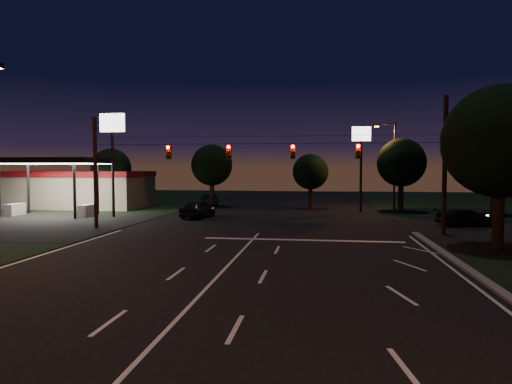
% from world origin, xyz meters
% --- Properties ---
extents(ground, '(140.00, 140.00, 0.00)m').
position_xyz_m(ground, '(0.00, 0.00, 0.00)').
color(ground, black).
rests_on(ground, ground).
extents(cross_street_left, '(20.00, 16.00, 0.02)m').
position_xyz_m(cross_street_left, '(-20.00, 16.00, 0.00)').
color(cross_street_left, black).
rests_on(cross_street_left, ground).
extents(center_line, '(0.14, 40.00, 0.01)m').
position_xyz_m(center_line, '(0.00, -6.00, 0.01)').
color(center_line, silver).
rests_on(center_line, ground).
extents(stop_bar, '(12.00, 0.50, 0.01)m').
position_xyz_m(stop_bar, '(3.00, 11.50, 0.01)').
color(stop_bar, silver).
rests_on(stop_bar, ground).
extents(utility_pole_right, '(0.30, 0.30, 9.00)m').
position_xyz_m(utility_pole_right, '(12.00, 15.00, 0.00)').
color(utility_pole_right, black).
rests_on(utility_pole_right, ground).
extents(utility_pole_left, '(0.28, 0.28, 8.00)m').
position_xyz_m(utility_pole_left, '(-12.00, 15.00, 0.00)').
color(utility_pole_left, black).
rests_on(utility_pole_left, ground).
extents(signal_span, '(24.00, 0.40, 1.56)m').
position_xyz_m(signal_span, '(-0.00, 14.96, 5.50)').
color(signal_span, black).
rests_on(signal_span, ground).
extents(gas_station, '(14.20, 16.10, 5.25)m').
position_xyz_m(gas_station, '(-21.86, 30.39, 2.38)').
color(gas_station, gray).
rests_on(gas_station, ground).
extents(pole_sign_left_near, '(2.20, 0.30, 9.10)m').
position_xyz_m(pole_sign_left_near, '(-14.00, 22.00, 6.98)').
color(pole_sign_left_near, black).
rests_on(pole_sign_left_near, ground).
extents(pole_sign_right, '(1.80, 0.30, 8.40)m').
position_xyz_m(pole_sign_right, '(8.00, 30.00, 6.24)').
color(pole_sign_right, black).
rests_on(pole_sign_right, ground).
extents(street_light_right_far, '(2.20, 0.35, 9.00)m').
position_xyz_m(street_light_right_far, '(11.24, 32.00, 5.24)').
color(street_light_right_far, black).
rests_on(street_light_right_far, ground).
extents(tree_right_near, '(6.00, 6.00, 8.76)m').
position_xyz_m(tree_right_near, '(13.53, 10.17, 5.68)').
color(tree_right_near, black).
rests_on(tree_right_near, ground).
extents(tree_far_a, '(4.20, 4.20, 6.42)m').
position_xyz_m(tree_far_a, '(-17.98, 30.12, 4.26)').
color(tree_far_a, black).
rests_on(tree_far_a, ground).
extents(tree_far_b, '(4.60, 4.60, 6.98)m').
position_xyz_m(tree_far_b, '(-7.98, 34.13, 4.61)').
color(tree_far_b, black).
rests_on(tree_far_b, ground).
extents(tree_far_c, '(3.80, 3.80, 5.86)m').
position_xyz_m(tree_far_c, '(3.02, 33.10, 3.90)').
color(tree_far_c, black).
rests_on(tree_far_c, ground).
extents(tree_far_d, '(4.80, 4.80, 7.30)m').
position_xyz_m(tree_far_d, '(12.02, 31.13, 4.83)').
color(tree_far_d, black).
rests_on(tree_far_d, ground).
extents(tree_far_e, '(4.00, 4.00, 6.18)m').
position_xyz_m(tree_far_e, '(20.02, 29.11, 4.11)').
color(tree_far_e, black).
rests_on(tree_far_e, ground).
extents(car_oncoming_a, '(2.50, 4.75, 1.54)m').
position_xyz_m(car_oncoming_a, '(-6.50, 22.56, 0.77)').
color(car_oncoming_a, black).
rests_on(car_oncoming_a, ground).
extents(car_oncoming_b, '(1.71, 4.17, 1.34)m').
position_xyz_m(car_oncoming_b, '(-8.50, 35.34, 0.67)').
color(car_oncoming_b, black).
rests_on(car_oncoming_b, ground).
extents(car_cross, '(4.73, 2.74, 1.29)m').
position_xyz_m(car_cross, '(14.83, 19.70, 0.65)').
color(car_cross, black).
rests_on(car_cross, ground).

